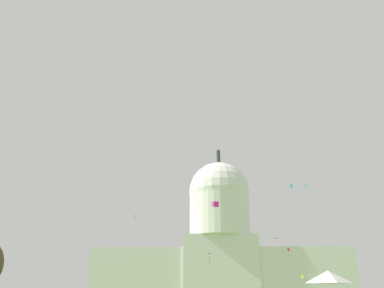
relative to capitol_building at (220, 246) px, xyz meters
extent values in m
cube|color=silver|center=(-27.98, 0.00, -12.13)|extent=(55.95, 19.75, 21.34)
cube|color=silver|center=(27.98, 0.00, -12.13)|extent=(55.95, 19.75, 21.34)
cube|color=silver|center=(0.00, 0.00, -9.42)|extent=(32.15, 21.72, 26.77)
cylinder|color=silver|center=(0.00, 0.00, 14.16)|extent=(27.36, 27.36, 20.40)
sphere|color=silver|center=(0.00, 0.00, 24.36)|extent=(27.94, 27.94, 27.94)
cylinder|color=#2D3833|center=(0.00, 0.00, 41.63)|extent=(1.80, 1.80, 6.59)
pyramid|color=white|center=(12.82, -123.62, -18.06)|extent=(5.70, 5.19, 1.87)
cube|color=#33BCDB|center=(15.22, -89.84, 4.59)|extent=(0.81, 0.79, 0.32)
cube|color=#33BCDB|center=(15.22, -89.84, 4.99)|extent=(0.81, 0.79, 0.32)
cylinder|color=#33BCDB|center=(15.27, -89.84, 3.76)|extent=(0.21, 0.20, 1.39)
pyramid|color=teal|center=(-13.03, -23.21, 26.01)|extent=(1.34, 1.71, 0.20)
cylinder|color=teal|center=(-13.09, -23.36, 24.17)|extent=(0.08, 0.10, 2.14)
cube|color=yellow|center=(29.45, -27.51, -14.69)|extent=(1.22, 1.24, 0.48)
cube|color=yellow|center=(29.45, -27.51, -14.14)|extent=(1.22, 1.24, 0.48)
pyramid|color=orange|center=(11.94, -80.26, -7.29)|extent=(1.15, 0.87, 0.29)
cylinder|color=orange|center=(11.94, -80.54, -9.30)|extent=(0.22, 0.16, 3.16)
cube|color=green|center=(23.58, -69.53, 9.52)|extent=(0.46, 0.57, 1.19)
cube|color=#D1339E|center=(-4.28, -122.63, -6.70)|extent=(1.24, 1.26, 0.53)
cube|color=#D1339E|center=(-4.28, -122.63, -6.23)|extent=(1.24, 1.26, 0.53)
cube|color=purple|center=(-35.20, -21.53, 9.52)|extent=(0.58, 0.68, 1.07)
pyramid|color=black|center=(-4.96, -76.47, -10.75)|extent=(1.27, 1.20, 0.32)
cylinder|color=black|center=(-5.14, -76.23, -12.28)|extent=(0.12, 0.26, 2.17)
cube|color=red|center=(19.77, -55.26, -7.20)|extent=(0.91, 0.98, 1.11)
cylinder|color=purple|center=(19.58, -55.26, -8.91)|extent=(0.07, 0.10, 2.37)
camera|label=1|loc=(-5.61, -191.61, -20.63)|focal=39.21mm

